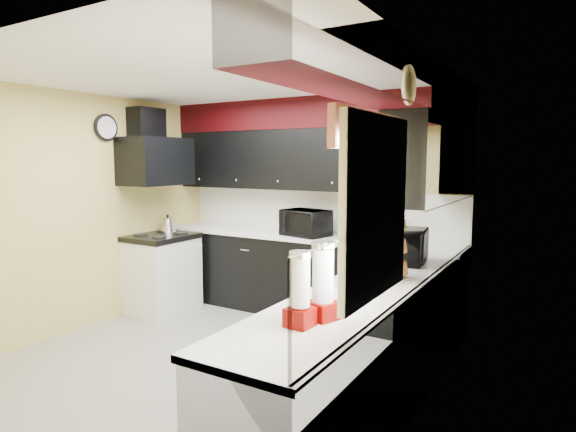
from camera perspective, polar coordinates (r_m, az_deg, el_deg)
The scene contains 35 objects.
ground at distance 4.61m, azimuth -7.82°, elevation -16.34°, with size 3.60×3.60×0.00m, color gray.
wall_back at distance 5.78m, azimuth 3.21°, elevation 1.22°, with size 3.60×0.06×2.50m, color #E0C666.
wall_right at distance 3.45m, azimuth 15.83°, elevation -2.72°, with size 0.06×3.60×2.50m, color #E0C666.
wall_left at distance 5.59m, azimuth -22.58°, elevation 0.52°, with size 0.06×3.60×2.50m, color #E0C666.
ceiling at distance 4.31m, azimuth -8.37°, elevation 15.98°, with size 3.60×3.60×0.06m, color white.
cab_back at distance 5.66m, azimuth 1.73°, elevation -7.13°, with size 3.60×0.60×0.90m, color black.
cab_right at distance 3.49m, azimuth 9.09°, elevation -16.14°, with size 0.60×3.00×0.90m, color black.
counter_back at distance 5.56m, azimuth 1.75°, elevation -2.42°, with size 3.62×0.64×0.04m, color white.
counter_right at distance 3.34m, azimuth 9.24°, elevation -8.68°, with size 0.64×3.02×0.04m, color white.
splash_back at distance 5.78m, azimuth 3.16°, elevation 0.62°, with size 3.60×0.02×0.50m, color white.
splash_right at distance 3.47m, azimuth 15.64°, elevation -3.69°, with size 0.02×3.60×0.50m, color white.
upper_back at distance 5.86m, azimuth -1.92°, elevation 6.68°, with size 2.60×0.35×0.70m, color black.
upper_right at distance 4.33m, azimuth 16.96°, elevation 6.40°, with size 0.35×1.80×0.70m, color black.
soffit_back at distance 5.62m, azimuth 2.41°, elevation 12.04°, with size 3.60×0.36×0.35m, color black.
soffit_right at distance 3.33m, azimuth 12.49°, elevation 15.61°, with size 0.36×3.24×0.35m, color black.
stove at distance 5.98m, azimuth -14.67°, elevation -6.79°, with size 0.60×0.75×0.86m, color white.
cooktop at distance 5.89m, azimuth -14.80°, elevation -2.43°, with size 0.62×0.77×0.06m, color black.
hood at distance 5.85m, azimuth -15.40°, elevation 6.25°, with size 0.50×0.78×0.55m, color black.
hood_duct at distance 5.96m, azimuth -16.41°, elevation 10.26°, with size 0.24×0.40×0.40m, color black.
window at distance 2.57m, azimuth 10.44°, elevation 1.01°, with size 0.03×0.86×0.96m, color white, non-canonical shape.
valance at distance 2.58m, azimuth 9.47°, elevation 9.95°, with size 0.04×0.88×0.20m, color red.
pan_top at distance 5.19m, azimuth 10.08°, elevation 8.79°, with size 0.03×0.22×0.40m, color black, non-canonical shape.
pan_mid at distance 5.07m, azimuth 9.50°, elevation 6.03°, with size 0.03×0.28×0.46m, color black, non-canonical shape.
pan_low at distance 5.31m, azimuth 10.52°, elevation 5.71°, with size 0.03×0.24×0.42m, color black, non-canonical shape.
cut_board at distance 4.95m, azimuth 9.10°, elevation 6.60°, with size 0.03×0.26×0.35m, color white.
baskets at distance 3.59m, azimuth 11.69°, elevation -3.38°, with size 0.27×0.27×0.50m, color brown, non-canonical shape.
clock at distance 5.70m, azimuth -20.76°, elevation 9.78°, with size 0.03×0.30×0.30m, color black, non-canonical shape.
deco_plate at distance 3.12m, azimuth 14.13°, elevation 14.81°, with size 0.03×0.24×0.24m, color white, non-canonical shape.
toaster_oven at distance 5.46m, azimuth 2.05°, elevation -0.81°, with size 0.51×0.42×0.30m, color black.
microwave at distance 4.17m, azimuth 13.66°, elevation -3.46°, with size 0.50×0.34×0.28m, color black.
utensil_crock at distance 5.15m, azimuth 12.53°, elevation -2.20°, with size 0.15×0.15×0.16m, color white.
knife_block at distance 5.17m, azimuth 12.01°, elevation -1.90°, with size 0.09×0.13×0.20m, color black.
kettle at distance 6.10m, azimuth -14.04°, elevation -1.02°, with size 0.18×0.18×0.17m, color #B8B7BC, non-canonical shape.
dispenser_a at distance 2.62m, azimuth 4.16°, elevation -7.92°, with size 0.15×0.15×0.40m, color #630F11, non-canonical shape.
dispenser_b at distance 2.50m, azimuth 1.42°, elevation -9.06°, with size 0.13×0.13×0.36m, color #62180A, non-canonical shape.
Camera 1 is at (2.68, -3.30, 1.80)m, focal length 30.00 mm.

